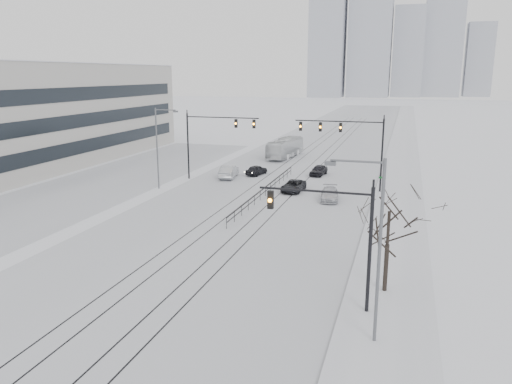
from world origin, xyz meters
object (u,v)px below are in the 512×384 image
Objects in this scene: sedan_sb_outer at (229,172)px; sedan_nb_front at (293,186)px; bare_tree at (389,220)px; box_truck at (285,148)px; traffic_mast_near at (340,230)px; sedan_nb_far at (319,170)px; sedan_sb_inner at (256,170)px; sedan_nb_right at (330,194)px.

sedan_sb_outer is 10.50m from sedan_nb_front.
box_truck is (-17.05, 45.91, -3.03)m from bare_tree.
traffic_mast_near is 3.85m from bare_tree.
sedan_nb_far is (10.42, 4.75, -0.13)m from sedan_sb_outer.
traffic_mast_near is 1.47× the size of sedan_sb_outer.
sedan_sb_inner is at bearing 118.84° from bare_tree.
sedan_nb_right is (-6.45, 21.13, -3.86)m from bare_tree.
box_truck is (0.29, 14.42, 0.82)m from sedan_sb_inner.
box_truck reaches higher than sedan_nb_right.
sedan_sb_outer is (-20.13, 28.80, -3.71)m from bare_tree.
sedan_sb_outer is at bearing 143.47° from sedan_nb_right.
sedan_sb_inner is 0.85× the size of sedan_nb_front.
sedan_nb_right is 12.84m from sedan_nb_far.
sedan_sb_outer is 1.10× the size of sedan_nb_right.
box_truck is (3.08, 17.11, 0.67)m from sedan_sb_outer.
sedan_sb_outer is at bearing 155.45° from sedan_nb_front.
box_truck is at bearing 106.66° from traffic_mast_near.
traffic_mast_near reaches higher than sedan_sb_inner.
bare_tree is at bearing 130.78° from sedan_sb_inner.
bare_tree is 1.28× the size of sedan_sb_outer.
traffic_mast_near is 1.59× the size of sedan_nb_front.
bare_tree is 35.14m from sedan_nb_far.
sedan_nb_right is at bearing 119.71° from box_truck.
sedan_sb_outer is at bearing 86.35° from box_truck.
sedan_sb_inner is 14.45m from box_truck.
sedan_sb_outer reaches higher than sedan_nb_right.
bare_tree reaches higher than sedan_nb_far.
sedan_nb_front is 0.42× the size of box_truck.
bare_tree is at bearing 51.24° from traffic_mast_near.
bare_tree is 1.60× the size of sedan_nb_far.
traffic_mast_near is 1.87× the size of sedan_sb_inner.
traffic_mast_near is at bearing 113.20° from box_truck.
sedan_nb_far is (-3.27, 12.42, 0.02)m from sedan_nb_right.
traffic_mast_near is 51.15m from box_truck.
sedan_nb_right is at bearing -67.53° from sedan_nb_far.
box_truck is (-14.64, 48.91, -3.11)m from traffic_mast_near.
traffic_mast_near is 37.48m from sedan_nb_far.
bare_tree is 49.07m from box_truck.
traffic_mast_near is 28.47m from sedan_nb_front.
bare_tree is at bearing -66.11° from sedan_nb_far.
bare_tree reaches higher than sedan_sb_outer.
sedan_nb_far reaches higher than sedan_sb_inner.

